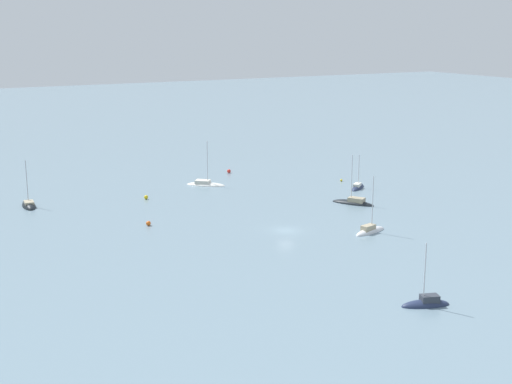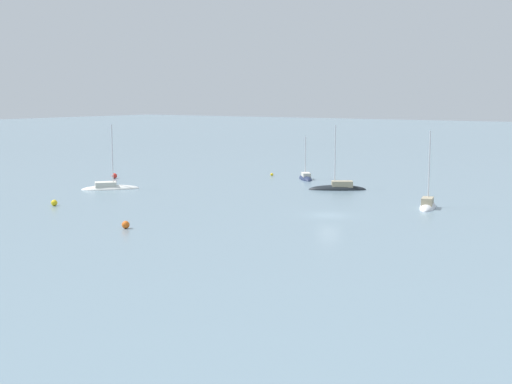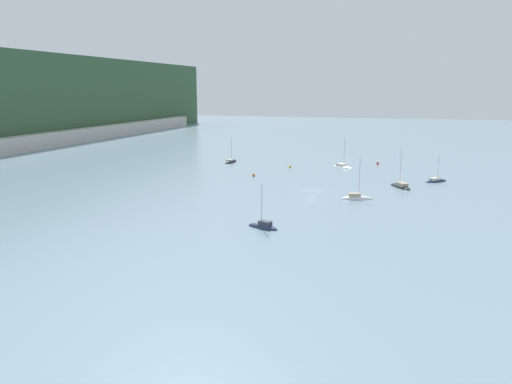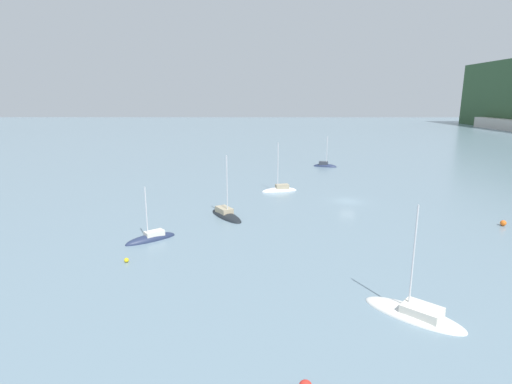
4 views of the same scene
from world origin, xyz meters
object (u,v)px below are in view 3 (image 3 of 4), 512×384
sailboat_2 (357,198)px  mooring_buoy_3 (254,175)px  sailboat_3 (343,167)px  sailboat_1 (231,162)px  mooring_buoy_2 (438,177)px  sailboat_5 (263,227)px  mooring_buoy_0 (378,163)px  sailboat_4 (401,187)px  sailboat_0 (436,181)px  mooring_buoy_1 (290,166)px

sailboat_2 → mooring_buoy_3: 36.32m
sailboat_3 → mooring_buoy_3: 31.59m
sailboat_1 → mooring_buoy_2: size_ratio=18.93×
sailboat_2 → mooring_buoy_2: 38.21m
sailboat_5 → mooring_buoy_2: 68.87m
sailboat_1 → mooring_buoy_2: (-9.79, -62.75, 0.18)m
sailboat_5 → mooring_buoy_0: bearing=-81.0°
sailboat_1 → sailboat_2: (-43.41, -44.60, 0.08)m
mooring_buoy_0 → mooring_buoy_2: bearing=-138.7°
sailboat_3 → sailboat_4: sailboat_3 is taller
sailboat_0 → sailboat_3: size_ratio=0.77×
sailboat_2 → mooring_buoy_3: sailboat_2 is taller
mooring_buoy_2 → mooring_buoy_1: bearing=83.5°
sailboat_0 → sailboat_1: size_ratio=0.80×
sailboat_2 → sailboat_5: (-27.78, 13.02, -0.01)m
sailboat_1 → mooring_buoy_1: 21.39m
mooring_buoy_2 → mooring_buoy_3: bearing=105.1°
sailboat_5 → mooring_buoy_3: 51.32m
sailboat_1 → mooring_buoy_0: size_ratio=11.36×
mooring_buoy_0 → mooring_buoy_1: 28.86m
sailboat_1 → mooring_buoy_0: 46.71m
mooring_buoy_3 → sailboat_4: bearing=-96.2°
sailboat_3 → mooring_buoy_1: sailboat_3 is taller
sailboat_0 → sailboat_3: sailboat_3 is taller
sailboat_1 → sailboat_0: bearing=-100.8°
mooring_buoy_1 → sailboat_5: bearing=-170.8°
sailboat_2 → mooring_buoy_2: bearing=46.9°
sailboat_4 → mooring_buoy_0: 37.30m
sailboat_3 → sailboat_4: bearing=-16.0°
sailboat_4 → sailboat_2: bearing=120.1°
sailboat_0 → mooring_buoy_2: size_ratio=15.09×
sailboat_4 → sailboat_0: bearing=-71.6°
sailboat_3 → mooring_buoy_2: sailboat_3 is taller
sailboat_5 → mooring_buoy_1: size_ratio=11.10×
sailboat_3 → mooring_buoy_3: bearing=-90.3°
sailboat_2 → mooring_buoy_3: bearing=130.5°
sailboat_3 → mooring_buoy_2: 28.87m
sailboat_4 → mooring_buoy_0: size_ratio=11.79×
mooring_buoy_3 → sailboat_1: bearing=33.0°
sailboat_1 → sailboat_3: bearing=-84.4°
sailboat_1 → sailboat_4: (-26.91, -53.43, 0.07)m
sailboat_5 → sailboat_0: bearing=-100.2°
sailboat_1 → mooring_buoy_1: (-4.99, -20.80, 0.31)m
sailboat_1 → sailboat_5: bearing=-151.8°
sailboat_1 → mooring_buoy_3: bearing=-142.7°
sailboat_2 → mooring_buoy_1: sailboat_2 is taller
mooring_buoy_2 → sailboat_5: bearing=153.1°
sailboat_0 → sailboat_2: size_ratio=0.76×
sailboat_3 → sailboat_0: bearing=7.8°
sailboat_3 → mooring_buoy_1: (-5.77, 15.08, 0.26)m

